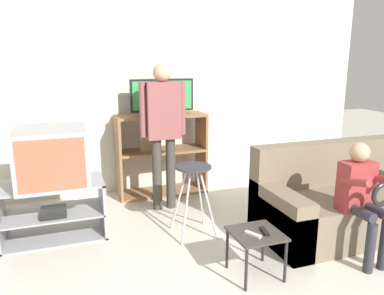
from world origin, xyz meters
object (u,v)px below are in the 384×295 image
television_flat (162,98)px  person_standing_adult (163,122)px  tv_stand (54,211)px  person_seated_child (362,193)px  couch (340,203)px  television_main (52,156)px  folding_stool (193,180)px  remote_control_black (264,231)px  media_shelf (161,154)px  snack_table (256,238)px  remote_control_white (253,234)px

television_flat → person_standing_adult: person_standing_adult is taller
tv_stand → person_seated_child: size_ratio=0.94×
person_seated_child → couch: bearing=65.7°
tv_stand → television_main: television_main is taller
television_flat → folding_stool: bearing=-91.4°
remote_control_black → person_seated_child: size_ratio=0.14×
media_shelf → remote_control_black: 2.17m
folding_stool → media_shelf: bearing=89.7°
snack_table → remote_control_white: size_ratio=2.73×
television_main → person_standing_adult: bearing=17.0°
television_main → person_standing_adult: (1.19, 0.36, 0.20)m
couch → folding_stool: bearing=163.4°
person_standing_adult → tv_stand: bearing=-164.1°
television_main → couch: size_ratio=0.40×
tv_stand → remote_control_white: 1.99m
person_standing_adult → person_seated_child: person_standing_adult is taller
remote_control_black → remote_control_white: same height
folding_stool → remote_control_white: 0.94m
remote_control_black → person_standing_adult: bearing=115.0°
television_flat → media_shelf: bearing=142.6°
media_shelf → couch: 2.23m
person_seated_child → remote_control_black: bearing=177.9°
person_standing_adult → person_seated_child: bearing=-51.9°
media_shelf → person_standing_adult: bearing=-101.7°
person_seated_child → television_main: bearing=152.4°
media_shelf → remote_control_black: bearing=-82.5°
person_seated_child → person_standing_adult: bearing=128.1°
tv_stand → snack_table: (1.55, -1.27, 0.05)m
television_main → remote_control_black: television_main is taller
snack_table → person_seated_child: 1.03m
couch → person_standing_adult: bearing=142.3°
person_standing_adult → couch: bearing=-37.7°
media_shelf → television_flat: size_ratio=1.42×
remote_control_white → person_standing_adult: (-0.27, 1.66, 0.65)m
tv_stand → snack_table: size_ratio=2.49×
television_flat → remote_control_white: size_ratio=5.60×
person_standing_adult → person_seated_child: size_ratio=1.63×
television_main → folding_stool: bearing=-16.9°
tv_stand → remote_control_white: size_ratio=6.80×
television_main → folding_stool: (1.29, -0.39, -0.25)m
folding_stool → remote_control_black: size_ratio=5.01×
person_standing_adult → folding_stool: bearing=-82.6°
television_main → media_shelf: television_main is taller
remote_control_white → person_seated_child: person_seated_child is taller
television_main → folding_stool: television_main is taller
tv_stand → television_main: 0.56m
couch → person_standing_adult: 2.07m
snack_table → television_main: bearing=140.4°
person_standing_adult → television_flat: bearing=75.5°
tv_stand → remote_control_black: tv_stand is taller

